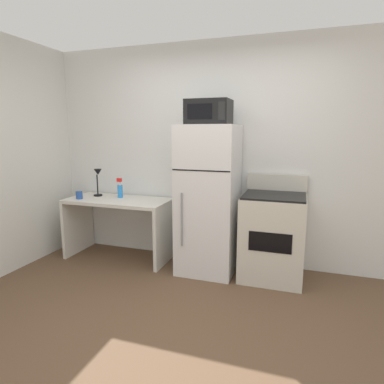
{
  "coord_description": "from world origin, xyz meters",
  "views": [
    {
      "loc": [
        0.9,
        -2.12,
        1.57
      ],
      "look_at": [
        -0.18,
        1.1,
        0.94
      ],
      "focal_mm": 30.5,
      "sensor_mm": 36.0,
      "label": 1
    }
  ],
  "objects_px": {
    "desk": "(119,216)",
    "refrigerator": "(209,200)",
    "desk_lamp": "(98,178)",
    "coffee_mug": "(79,195)",
    "microwave": "(209,112)",
    "spray_bottle": "(120,190)",
    "oven_range": "(272,236)"
  },
  "relations": [
    {
      "from": "desk",
      "to": "refrigerator",
      "type": "relative_size",
      "value": 0.78
    },
    {
      "from": "desk_lamp",
      "to": "coffee_mug",
      "type": "distance_m",
      "value": 0.32
    },
    {
      "from": "refrigerator",
      "to": "coffee_mug",
      "type": "bearing_deg",
      "value": -175.44
    },
    {
      "from": "microwave",
      "to": "spray_bottle",
      "type": "bearing_deg",
      "value": 174.22
    },
    {
      "from": "desk",
      "to": "spray_bottle",
      "type": "distance_m",
      "value": 0.33
    },
    {
      "from": "desk",
      "to": "spray_bottle",
      "type": "bearing_deg",
      "value": 103.84
    },
    {
      "from": "spray_bottle",
      "to": "oven_range",
      "type": "xyz_separation_m",
      "value": [
        1.9,
        -0.08,
        -0.38
      ]
    },
    {
      "from": "refrigerator",
      "to": "microwave",
      "type": "distance_m",
      "value": 0.95
    },
    {
      "from": "oven_range",
      "to": "desk_lamp",
      "type": "bearing_deg",
      "value": 177.89
    },
    {
      "from": "refrigerator",
      "to": "oven_range",
      "type": "xyz_separation_m",
      "value": [
        0.71,
        0.02,
        -0.36
      ]
    },
    {
      "from": "oven_range",
      "to": "refrigerator",
      "type": "bearing_deg",
      "value": -178.76
    },
    {
      "from": "coffee_mug",
      "to": "oven_range",
      "type": "distance_m",
      "value": 2.36
    },
    {
      "from": "spray_bottle",
      "to": "oven_range",
      "type": "distance_m",
      "value": 1.94
    },
    {
      "from": "spray_bottle",
      "to": "microwave",
      "type": "xyz_separation_m",
      "value": [
        1.18,
        -0.12,
        0.92
      ]
    },
    {
      "from": "spray_bottle",
      "to": "refrigerator",
      "type": "relative_size",
      "value": 0.15
    },
    {
      "from": "spray_bottle",
      "to": "desk",
      "type": "bearing_deg",
      "value": -76.16
    },
    {
      "from": "spray_bottle",
      "to": "desk_lamp",
      "type": "bearing_deg",
      "value": -179.7
    },
    {
      "from": "spray_bottle",
      "to": "oven_range",
      "type": "relative_size",
      "value": 0.23
    },
    {
      "from": "coffee_mug",
      "to": "microwave",
      "type": "relative_size",
      "value": 0.21
    },
    {
      "from": "coffee_mug",
      "to": "oven_range",
      "type": "relative_size",
      "value": 0.09
    },
    {
      "from": "microwave",
      "to": "refrigerator",
      "type": "bearing_deg",
      "value": 90.32
    },
    {
      "from": "desk",
      "to": "desk_lamp",
      "type": "xyz_separation_m",
      "value": [
        -0.34,
        0.08,
        0.46
      ]
    },
    {
      "from": "microwave",
      "to": "oven_range",
      "type": "height_order",
      "value": "microwave"
    },
    {
      "from": "desk_lamp",
      "to": "oven_range",
      "type": "relative_size",
      "value": 0.32
    },
    {
      "from": "microwave",
      "to": "oven_range",
      "type": "relative_size",
      "value": 0.42
    },
    {
      "from": "refrigerator",
      "to": "microwave",
      "type": "bearing_deg",
      "value": -89.68
    },
    {
      "from": "desk",
      "to": "microwave",
      "type": "xyz_separation_m",
      "value": [
        1.16,
        -0.03,
        1.24
      ]
    },
    {
      "from": "desk_lamp",
      "to": "oven_range",
      "type": "xyz_separation_m",
      "value": [
        2.21,
        -0.08,
        -0.52
      ]
    },
    {
      "from": "oven_range",
      "to": "spray_bottle",
      "type": "bearing_deg",
      "value": 177.49
    },
    {
      "from": "desk",
      "to": "microwave",
      "type": "relative_size",
      "value": 2.78
    },
    {
      "from": "desk",
      "to": "oven_range",
      "type": "xyz_separation_m",
      "value": [
        1.87,
        0.0,
        -0.07
      ]
    },
    {
      "from": "microwave",
      "to": "desk",
      "type": "bearing_deg",
      "value": 178.36
    }
  ]
}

